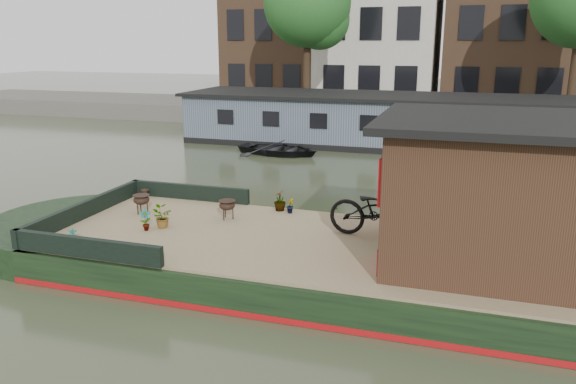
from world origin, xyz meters
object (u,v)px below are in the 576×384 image
(brazier_front, at_px, (142,204))
(cabin, at_px, (501,191))
(dinghy, at_px, (279,146))
(bicycle, at_px, (382,211))
(potted_plant_a, at_px, (145,220))
(brazier_rear, at_px, (227,210))

(brazier_front, bearing_deg, cabin, -4.88)
(cabin, relative_size, dinghy, 1.25)
(bicycle, xyz_separation_m, dinghy, (-5.48, 10.26, -0.85))
(dinghy, bearing_deg, bicycle, -142.98)
(potted_plant_a, height_order, brazier_front, potted_plant_a)
(brazier_front, height_order, brazier_rear, brazier_front)
(bicycle, relative_size, potted_plant_a, 4.78)
(cabin, distance_m, potted_plant_a, 6.54)
(bicycle, height_order, brazier_rear, bicycle)
(dinghy, bearing_deg, brazier_rear, -158.48)
(bicycle, distance_m, brazier_rear, 3.26)
(brazier_front, distance_m, brazier_rear, 1.93)
(brazier_front, bearing_deg, brazier_rear, 5.50)
(bicycle, height_order, brazier_front, bicycle)
(cabin, relative_size, potted_plant_a, 9.42)
(potted_plant_a, xyz_separation_m, brazier_front, (-0.69, 0.98, -0.01))
(dinghy, bearing_deg, potted_plant_a, -165.90)
(bicycle, xyz_separation_m, brazier_rear, (-3.23, 0.22, -0.33))
(cabin, height_order, potted_plant_a, cabin)
(cabin, bearing_deg, dinghy, 124.56)
(potted_plant_a, relative_size, dinghy, 0.13)
(bicycle, relative_size, brazier_rear, 5.02)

